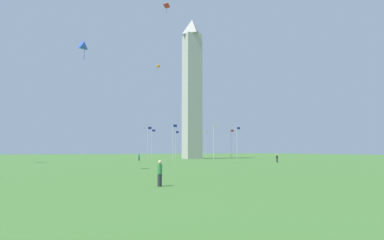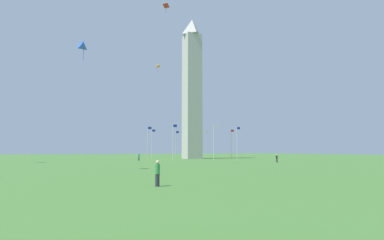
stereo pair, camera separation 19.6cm
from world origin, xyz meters
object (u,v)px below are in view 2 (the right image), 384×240
object	(u,v)px
flagpole_ne	(206,143)
flagpole_e	(176,143)
flagpole_s	(148,141)
person_teal_shirt	(139,157)
flagpole_nw	(237,141)
kite_blue_delta	(84,47)
kite_orange_delta	(157,66)
obelisk_monument	(192,87)
flagpole_se	(152,142)
flagpole_sw	(173,140)
flagpole_n	(231,142)
person_black_shirt	(277,158)
kite_red_diamond	(166,6)
flagpole_w	(214,140)
person_green_shirt	(157,173)

from	to	relation	value
flagpole_ne	flagpole_e	bearing A→B (deg)	157.50
flagpole_s	person_teal_shirt	xyz separation A→B (m)	(-4.72, -9.67, -4.03)
flagpole_nw	person_teal_shirt	bearing A→B (deg)	-179.37
flagpole_e	kite_blue_delta	distance (m)	63.29
flagpole_s	kite_orange_delta	bearing A→B (deg)	-97.48
flagpole_e	obelisk_monument	bearing A→B (deg)	-90.23
flagpole_se	flagpole_sw	bearing A→B (deg)	-90.00
flagpole_nw	person_teal_shirt	world-z (taller)	flagpole_nw
obelisk_monument	flagpole_se	xyz separation A→B (m)	(-9.31, 9.37, -16.16)
flagpole_n	person_black_shirt	world-z (taller)	flagpole_n
flagpole_sw	kite_orange_delta	world-z (taller)	kite_orange_delta
flagpole_sw	kite_red_diamond	distance (m)	33.33
flagpole_n	flagpole_nw	distance (m)	10.14
flagpole_w	flagpole_ne	bearing A→B (deg)	67.50
person_teal_shirt	person_green_shirt	xyz separation A→B (m)	(-10.41, -48.32, -0.01)
flagpole_e	kite_red_diamond	size ratio (longest dim) A/B	5.95
flagpole_n	flagpole_sw	xyz separation A→B (m)	(-22.62, -9.37, 0.00)
flagpole_se	flagpole_s	distance (m)	10.14
flagpole_n	person_teal_shirt	bearing A→B (deg)	-162.79
person_black_shirt	kite_red_diamond	size ratio (longest dim) A/B	1.06
flagpole_se	kite_orange_delta	distance (m)	29.35
person_green_shirt	flagpole_s	bearing A→B (deg)	-9.38
flagpole_nw	kite_blue_delta	world-z (taller)	kite_blue_delta
flagpole_n	kite_red_diamond	world-z (taller)	kite_red_diamond
person_teal_shirt	person_black_shirt	xyz separation A→B (m)	(22.42, -21.38, -0.05)
person_green_shirt	kite_blue_delta	distance (m)	22.97
flagpole_ne	person_black_shirt	distance (m)	40.92
flagpole_n	flagpole_nw	size ratio (longest dim) A/B	1.00
flagpole_nw	person_green_shirt	bearing A→B (deg)	-127.82
kite_blue_delta	kite_orange_delta	distance (m)	32.19
flagpole_se	kite_blue_delta	xyz separation A→B (m)	(-23.03, -49.58, 9.94)
obelisk_monument	flagpole_n	distance (m)	20.93
flagpole_e	person_teal_shirt	bearing A→B (deg)	-128.09
flagpole_e	person_black_shirt	xyz separation A→B (m)	(4.46, -44.30, -4.08)
person_teal_shirt	person_green_shirt	distance (m)	49.43
kite_red_diamond	flagpole_e	bearing A→B (deg)	67.11
flagpole_ne	person_teal_shirt	bearing A→B (deg)	-145.14
flagpole_sw	flagpole_w	distance (m)	10.14
person_teal_shirt	kite_orange_delta	xyz separation A→B (m)	(2.88, -4.30, 20.89)
flagpole_s	person_teal_shirt	bearing A→B (deg)	-116.00
kite_orange_delta	obelisk_monument	bearing A→B (deg)	42.91
flagpole_n	kite_red_diamond	distance (m)	50.97
flagpole_nw	kite_red_diamond	xyz separation A→B (m)	(-28.73, -23.24, 21.70)
kite_blue_delta	person_teal_shirt	bearing A→B (deg)	64.71
flagpole_w	obelisk_monument	bearing A→B (deg)	90.23
person_green_shirt	flagpole_e	bearing A→B (deg)	-16.48
flagpole_e	flagpole_se	world-z (taller)	same
flagpole_se	flagpole_w	distance (m)	24.48
flagpole_n	flagpole_s	world-z (taller)	same
person_teal_shirt	kite_red_diamond	size ratio (longest dim) A/B	1.13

